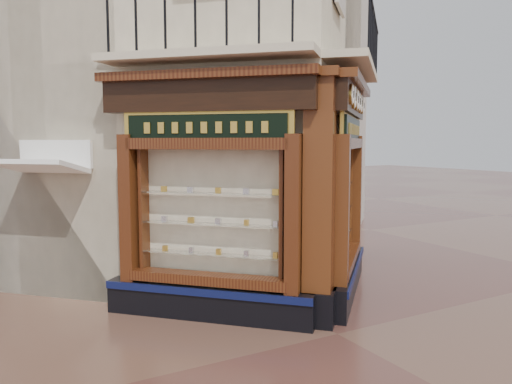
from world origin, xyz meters
TOP-DOWN VIEW (x-y plane):
  - ground at (0.00, 0.00)m, footprint 80.00×80.00m
  - main_building at (0.00, 6.16)m, footprint 11.31×11.31m
  - neighbour_left at (-2.47, 8.63)m, footprint 11.31×11.31m
  - neighbour_right at (2.47, 8.63)m, footprint 11.31×11.31m
  - shopfront_left at (-1.41, 1.57)m, footprint 2.86×2.86m
  - shopfront_right at (1.41, 1.57)m, footprint 2.86×2.86m
  - corner_pilaster at (0.00, 0.50)m, footprint 0.85×0.85m
  - balcony at (0.00, 1.49)m, footprint 5.94×2.97m
  - clock_a at (0.58, 0.48)m, footprint 0.27×0.27m
  - clock_b at (0.90, 0.80)m, footprint 0.31×0.31m
  - clock_c at (1.31, 1.21)m, footprint 0.30×0.30m
  - clock_d at (1.62, 1.51)m, footprint 0.29×0.29m
  - clock_e at (1.97, 1.87)m, footprint 0.29×0.29m
  - clock_f at (2.38, 2.28)m, footprint 0.28×0.28m
  - awning at (-3.69, 3.48)m, footprint 1.66×1.66m
  - signboard_left at (-1.46, 1.51)m, footprint 2.05×2.05m
  - signboard_right at (1.46, 1.51)m, footprint 2.15×2.15m

SIDE VIEW (x-z plane):
  - ground at x=0.00m, z-range 0.00..0.00m
  - awning at x=-3.69m, z-range -0.14..0.14m
  - corner_pilaster at x=0.00m, z-range -0.04..3.94m
  - shopfront_left at x=-1.41m, z-range -0.01..3.97m
  - shopfront_right at x=1.41m, z-range -0.01..3.97m
  - signboard_left at x=-1.46m, z-range 2.83..3.37m
  - signboard_right at x=1.46m, z-range 2.81..3.39m
  - clock_d at x=1.62m, z-range 3.44..3.80m
  - clock_a at x=0.58m, z-range 3.46..3.78m
  - clock_c at x=1.31m, z-range 3.43..3.81m
  - clock_e at x=1.97m, z-range 3.44..3.80m
  - clock_f at x=2.38m, z-range 3.45..3.79m
  - clock_b at x=0.90m, z-range 3.43..3.81m
  - balcony at x=0.00m, z-range 3.70..4.73m
  - neighbour_left at x=-2.47m, z-range 0.00..11.00m
  - neighbour_right at x=2.47m, z-range 0.00..11.00m
  - main_building at x=0.00m, z-range 0.00..12.00m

